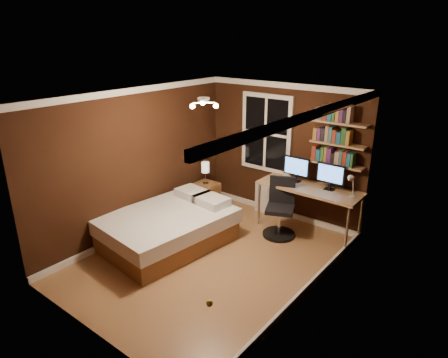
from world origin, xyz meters
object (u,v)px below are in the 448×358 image
Objects in this scene: nightstand at (206,196)px; radiator at (266,197)px; bed at (169,228)px; monitor_right at (330,177)px; desk at (310,190)px; monitor_left at (296,169)px; desk_lamp at (352,186)px; office_chair at (280,214)px; bedside_lamp at (205,173)px.

radiator reaches higher than nightstand.
bed is 4.54× the size of monitor_right.
desk is at bearing -164.19° from monitor_right.
monitor_left and monitor_right have the same top height.
desk_lamp is at bearing 43.51° from bed.
monitor_right is (1.89, 1.91, 0.77)m from bed.
radiator is at bearing 167.70° from monitor_left.
desk_lamp is at bearing -10.19° from radiator.
monitor_left is at bearing -12.30° from radiator.
office_chair is (-1.06, -0.33, -0.67)m from desk_lamp.
monitor_left is at bearing 180.00° from monitor_right.
monitor_left is (-0.32, 0.09, 0.29)m from desk.
bedside_lamp is 0.90× the size of monitor_right.
nightstand is at bearing -169.15° from desk.
office_chair reaches higher than desk.
nightstand is 1.23× the size of desk_lamp.
nightstand is 0.90× the size of radiator.
monitor_right is 0.46m from desk_lamp.
bed is 5.04× the size of bedside_lamp.
bed reaches higher than radiator.
desk_lamp is 1.29m from office_chair.
office_chair is (1.69, -0.02, 0.12)m from nightstand.
radiator is 1.37× the size of desk_lamp.
radiator is 1.15m from desk.
desk_lamp is (2.32, 1.75, 0.76)m from bed.
radiator is 0.95m from office_chair.
nightstand is at bearing -168.48° from monitor_right.
bed is 3.62× the size of radiator.
desk_lamp reaches higher than bedside_lamp.
bed is at bearing -123.43° from monitor_left.
desk is 3.66× the size of monitor_left.
desk is 0.79m from desk_lamp.
monitor_left is (1.26, 1.91, 0.77)m from bed.
monitor_right reaches higher than bedside_lamp.
bedside_lamp reaches higher than desk.
office_chair is (-0.63, -0.49, -0.67)m from monitor_right.
radiator is 1.25× the size of monitor_left.
desk is 0.65m from office_chair.
nightstand is (-0.43, 1.44, -0.02)m from bed.
office_chair reaches higher than nightstand.
radiator is at bearing 81.22° from bed.
monitor_right is at bearing 159.01° from desk_lamp.
monitor_left is 0.84m from office_chair.
bedside_lamp reaches higher than bed.
office_chair is at bearing -142.07° from monitor_right.
monitor_left is at bearing 15.64° from bedside_lamp.
bed is 2.14m from radiator.
bedside_lamp is 0.99× the size of desk_lamp.
nightstand is at bearing -173.55° from desk_lamp.
bed is 2.80m from monitor_right.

